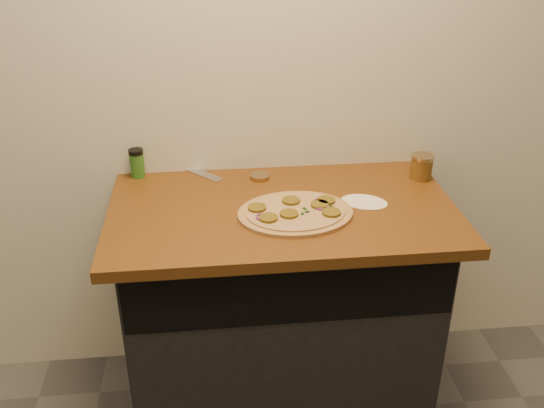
{
  "coord_description": "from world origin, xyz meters",
  "views": [
    {
      "loc": [
        -0.24,
        -0.42,
        1.88
      ],
      "look_at": [
        -0.04,
        1.34,
        0.95
      ],
      "focal_mm": 40.0,
      "sensor_mm": 36.0,
      "label": 1
    }
  ],
  "objects": [
    {
      "name": "flour_spill",
      "position": [
        0.29,
        1.42,
        0.9
      ],
      "size": [
        0.22,
        0.22,
        0.0
      ],
      "primitive_type": "cylinder",
      "rotation": [
        0.0,
        0.0,
        -0.43
      ],
      "color": "white",
      "rests_on": "countertop"
    },
    {
      "name": "chefs_knife",
      "position": [
        -0.33,
        1.78,
        0.91
      ],
      "size": [
        0.24,
        0.25,
        0.02
      ],
      "color": "#B7BAC1",
      "rests_on": "countertop"
    },
    {
      "name": "spice_shaker",
      "position": [
        -0.52,
        1.72,
        0.96
      ],
      "size": [
        0.06,
        0.06,
        0.11
      ],
      "color": "#2D6A21",
      "rests_on": "countertop"
    },
    {
      "name": "countertop",
      "position": [
        0.0,
        1.42,
        0.88
      ],
      "size": [
        1.2,
        0.7,
        0.04
      ],
      "primitive_type": "cube",
      "color": "brown",
      "rests_on": "cabinet"
    },
    {
      "name": "pizza",
      "position": [
        0.04,
        1.35,
        0.91
      ],
      "size": [
        0.41,
        0.41,
        0.03
      ],
      "color": "tan",
      "rests_on": "countertop"
    },
    {
      "name": "mason_jar_lid",
      "position": [
        -0.06,
        1.65,
        0.91
      ],
      "size": [
        0.09,
        0.09,
        0.02
      ],
      "primitive_type": "cylinder",
      "rotation": [
        0.0,
        0.0,
        -0.21
      ],
      "color": "#A1875D",
      "rests_on": "countertop"
    },
    {
      "name": "salsa_jar",
      "position": [
        0.55,
        1.59,
        0.95
      ],
      "size": [
        0.09,
        0.09,
        0.09
      ],
      "color": "#9C0F0F",
      "rests_on": "countertop"
    },
    {
      "name": "cabinet",
      "position": [
        0.0,
        1.45,
        0.43
      ],
      "size": [
        1.1,
        0.6,
        0.86
      ],
      "primitive_type": "cube",
      "color": "black",
      "rests_on": "ground"
    },
    {
      "name": "room_shell",
      "position": [
        0.0,
        0.0,
        1.7
      ],
      "size": [
        4.02,
        3.52,
        2.71
      ],
      "color": "silver",
      "rests_on": "ground"
    }
  ]
}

